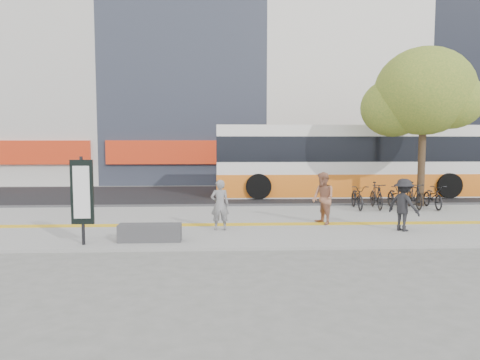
{
  "coord_description": "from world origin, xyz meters",
  "views": [
    {
      "loc": [
        -0.79,
        -12.57,
        2.65
      ],
      "look_at": [
        -0.13,
        2.0,
        1.38
      ],
      "focal_mm": 33.27,
      "sensor_mm": 36.0,
      "label": 1
    }
  ],
  "objects_px": {
    "pedestrian_tan": "(323,198)",
    "signboard": "(82,193)",
    "seated_woman": "(220,205)",
    "bench": "(150,233)",
    "bus": "(347,163)",
    "street_tree": "(422,94)",
    "pedestrian_dark": "(404,205)"
  },
  "relations": [
    {
      "from": "bus",
      "to": "pedestrian_dark",
      "type": "distance_m",
      "value": 8.73
    },
    {
      "from": "bench",
      "to": "signboard",
      "type": "bearing_deg",
      "value": -169.19
    },
    {
      "from": "street_tree",
      "to": "seated_woman",
      "type": "xyz_separation_m",
      "value": [
        -7.98,
        -4.62,
        -3.7
      ]
    },
    {
      "from": "bench",
      "to": "pedestrian_tan",
      "type": "relative_size",
      "value": 0.99
    },
    {
      "from": "pedestrian_dark",
      "to": "bench",
      "type": "bearing_deg",
      "value": 64.43
    },
    {
      "from": "street_tree",
      "to": "bus",
      "type": "xyz_separation_m",
      "value": [
        -1.88,
        3.68,
        -2.89
      ]
    },
    {
      "from": "pedestrian_dark",
      "to": "pedestrian_tan",
      "type": "bearing_deg",
      "value": 27.94
    },
    {
      "from": "signboard",
      "to": "seated_woman",
      "type": "distance_m",
      "value": 3.84
    },
    {
      "from": "pedestrian_tan",
      "to": "seated_woman",
      "type": "bearing_deg",
      "value": -95.01
    },
    {
      "from": "bench",
      "to": "signboard",
      "type": "xyz_separation_m",
      "value": [
        -1.6,
        -0.31,
        1.06
      ]
    },
    {
      "from": "signboard",
      "to": "pedestrian_dark",
      "type": "xyz_separation_m",
      "value": [
        8.67,
        1.35,
        -0.53
      ]
    },
    {
      "from": "bench",
      "to": "bus",
      "type": "height_order",
      "value": "bus"
    },
    {
      "from": "street_tree",
      "to": "pedestrian_dark",
      "type": "bearing_deg",
      "value": -118.55
    },
    {
      "from": "signboard",
      "to": "pedestrian_dark",
      "type": "height_order",
      "value": "signboard"
    },
    {
      "from": "bus",
      "to": "pedestrian_tan",
      "type": "relative_size",
      "value": 7.72
    },
    {
      "from": "bus",
      "to": "seated_woman",
      "type": "relative_size",
      "value": 8.51
    },
    {
      "from": "bus",
      "to": "seated_woman",
      "type": "distance_m",
      "value": 10.33
    },
    {
      "from": "bench",
      "to": "pedestrian_dark",
      "type": "bearing_deg",
      "value": 8.39
    },
    {
      "from": "bench",
      "to": "pedestrian_dark",
      "type": "relative_size",
      "value": 1.06
    },
    {
      "from": "street_tree",
      "to": "pedestrian_tan",
      "type": "bearing_deg",
      "value": -141.04
    },
    {
      "from": "street_tree",
      "to": "seated_woman",
      "type": "bearing_deg",
      "value": -149.93
    },
    {
      "from": "bus",
      "to": "street_tree",
      "type": "bearing_deg",
      "value": -62.89
    },
    {
      "from": "street_tree",
      "to": "pedestrian_dark",
      "type": "xyz_separation_m",
      "value": [
        -2.71,
        -4.98,
        -3.68
      ]
    },
    {
      "from": "pedestrian_dark",
      "to": "seated_woman",
      "type": "bearing_deg",
      "value": 52.16
    },
    {
      "from": "pedestrian_tan",
      "to": "bus",
      "type": "bearing_deg",
      "value": 140.73
    },
    {
      "from": "pedestrian_tan",
      "to": "pedestrian_dark",
      "type": "distance_m",
      "value": 2.35
    },
    {
      "from": "signboard",
      "to": "bus",
      "type": "xyz_separation_m",
      "value": [
        9.5,
        10.01,
        0.26
      ]
    },
    {
      "from": "pedestrian_tan",
      "to": "street_tree",
      "type": "bearing_deg",
      "value": 110.72
    },
    {
      "from": "signboard",
      "to": "pedestrian_tan",
      "type": "distance_m",
      "value": 7.05
    },
    {
      "from": "seated_woman",
      "to": "bus",
      "type": "bearing_deg",
      "value": -129.63
    },
    {
      "from": "street_tree",
      "to": "pedestrian_dark",
      "type": "distance_m",
      "value": 6.76
    },
    {
      "from": "pedestrian_tan",
      "to": "signboard",
      "type": "bearing_deg",
      "value": -87.81
    }
  ]
}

